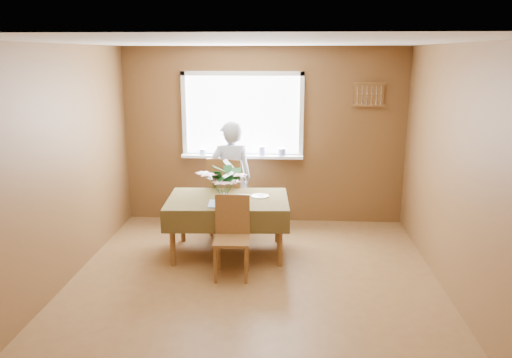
# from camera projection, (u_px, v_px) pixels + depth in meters

# --- Properties ---
(floor) EXTENTS (4.50, 4.50, 0.00)m
(floor) POSITION_uv_depth(u_px,v_px,m) (253.00, 289.00, 5.24)
(floor) COLOR brown
(floor) RESTS_ON ground
(ceiling) EXTENTS (4.50, 4.50, 0.00)m
(ceiling) POSITION_uv_depth(u_px,v_px,m) (252.00, 42.00, 4.62)
(ceiling) COLOR white
(ceiling) RESTS_ON wall_back
(wall_back) EXTENTS (4.00, 0.00, 4.00)m
(wall_back) POSITION_uv_depth(u_px,v_px,m) (264.00, 136.00, 7.11)
(wall_back) COLOR brown
(wall_back) RESTS_ON floor
(wall_front) EXTENTS (4.00, 0.00, 4.00)m
(wall_front) POSITION_uv_depth(u_px,v_px,m) (223.00, 268.00, 2.75)
(wall_front) COLOR brown
(wall_front) RESTS_ON floor
(wall_left) EXTENTS (0.00, 4.50, 4.50)m
(wall_left) POSITION_uv_depth(u_px,v_px,m) (56.00, 170.00, 5.05)
(wall_left) COLOR brown
(wall_left) RESTS_ON floor
(wall_right) EXTENTS (0.00, 4.50, 4.50)m
(wall_right) POSITION_uv_depth(u_px,v_px,m) (459.00, 176.00, 4.80)
(wall_right) COLOR brown
(wall_right) RESTS_ON floor
(window_assembly) EXTENTS (1.72, 0.20, 1.22)m
(window_assembly) POSITION_uv_depth(u_px,v_px,m) (243.00, 129.00, 7.05)
(window_assembly) COLOR white
(window_assembly) RESTS_ON wall_back
(spoon_rack) EXTENTS (0.44, 0.05, 0.33)m
(spoon_rack) POSITION_uv_depth(u_px,v_px,m) (369.00, 95.00, 6.84)
(spoon_rack) COLOR brown
(spoon_rack) RESTS_ON wall_back
(dining_table) EXTENTS (1.50, 1.07, 0.71)m
(dining_table) POSITION_uv_depth(u_px,v_px,m) (228.00, 205.00, 6.02)
(dining_table) COLOR brown
(dining_table) RESTS_ON floor
(chair_far) EXTENTS (0.54, 0.54, 1.07)m
(chair_far) POSITION_uv_depth(u_px,v_px,m) (227.00, 194.00, 6.66)
(chair_far) COLOR brown
(chair_far) RESTS_ON floor
(chair_near) EXTENTS (0.40, 0.40, 0.90)m
(chair_near) POSITION_uv_depth(u_px,v_px,m) (232.00, 232.00, 5.47)
(chair_near) COLOR brown
(chair_near) RESTS_ON floor
(seated_woman) EXTENTS (0.65, 0.51, 1.55)m
(seated_woman) POSITION_uv_depth(u_px,v_px,m) (231.00, 179.00, 6.63)
(seated_woman) COLOR white
(seated_woman) RESTS_ON floor
(flower_bouquet) EXTENTS (0.50, 0.50, 0.43)m
(flower_bouquet) POSITION_uv_depth(u_px,v_px,m) (224.00, 181.00, 5.71)
(flower_bouquet) COLOR white
(flower_bouquet) RESTS_ON dining_table
(side_plate) EXTENTS (0.23, 0.23, 0.01)m
(side_plate) POSITION_uv_depth(u_px,v_px,m) (260.00, 196.00, 6.08)
(side_plate) COLOR white
(side_plate) RESTS_ON dining_table
(table_knife) EXTENTS (0.03, 0.21, 0.00)m
(table_knife) POSITION_uv_depth(u_px,v_px,m) (238.00, 202.00, 5.81)
(table_knife) COLOR silver
(table_knife) RESTS_ON dining_table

